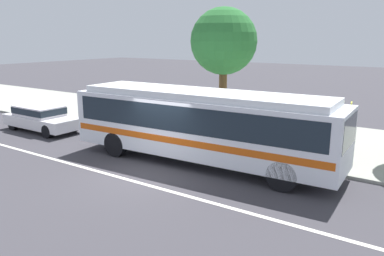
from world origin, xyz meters
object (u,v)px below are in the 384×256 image
Objects in this scene: bus_stop_sign at (349,127)px; sedan_behind_bus at (41,117)px; pedestrian_standing_by_tree at (350,139)px; street_tree_near_stop at (224,42)px; transit_bus at (201,122)px; pedestrian_waiting_near_sign at (178,113)px; pedestrian_walking_along_curb at (299,132)px.

sedan_behind_bus is at bearing -171.47° from bus_stop_sign.
sedan_behind_bus is 2.67× the size of pedestrian_standing_by_tree.
sedan_behind_bus is 0.74× the size of street_tree_near_stop.
transit_bus is 9.75m from sedan_behind_bus.
street_tree_near_stop is (-6.26, 2.08, 2.83)m from bus_stop_sign.
transit_bus reaches higher than pedestrian_standing_by_tree.
pedestrian_waiting_near_sign is 0.72× the size of bus_stop_sign.
pedestrian_waiting_near_sign reaches higher than pedestrian_standing_by_tree.
street_tree_near_stop is at bearing 109.04° from transit_bus.
pedestrian_standing_by_tree is 7.21m from street_tree_near_stop.
pedestrian_waiting_near_sign is 3.99m from street_tree_near_stop.
pedestrian_walking_along_curb is 0.70× the size of bus_stop_sign.
bus_stop_sign reaches higher than pedestrian_walking_along_curb.
bus_stop_sign reaches higher than sedan_behind_bus.
street_tree_near_stop reaches higher than bus_stop_sign.
pedestrian_standing_by_tree is (4.79, 2.68, -0.54)m from transit_bus.
sedan_behind_bus is 1.82× the size of bus_stop_sign.
transit_bus is 6.28× the size of pedestrian_walking_along_curb.
bus_stop_sign is at bearing -6.63° from pedestrian_waiting_near_sign.
bus_stop_sign is at bearing -18.38° from street_tree_near_stop.
street_tree_near_stop reaches higher than pedestrian_standing_by_tree.
street_tree_near_stop is (8.31, 4.26, 3.78)m from sedan_behind_bus.
bus_stop_sign is at bearing 8.53° from sedan_behind_bus.
pedestrian_standing_by_tree reaches higher than sedan_behind_bus.
street_tree_near_stop is at bearing 160.74° from pedestrian_walking_along_curb.
transit_bus is at bearing -70.96° from street_tree_near_stop.
pedestrian_standing_by_tree is (1.88, 0.12, -0.03)m from pedestrian_walking_along_curb.
transit_bus is 1.78× the size of street_tree_near_stop.
transit_bus reaches higher than bus_stop_sign.
transit_bus is at bearing 1.18° from sedan_behind_bus.
pedestrian_walking_along_curb is (12.63, 2.76, 0.39)m from sedan_behind_bus.
sedan_behind_bus is 2.61× the size of pedestrian_walking_along_curb.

